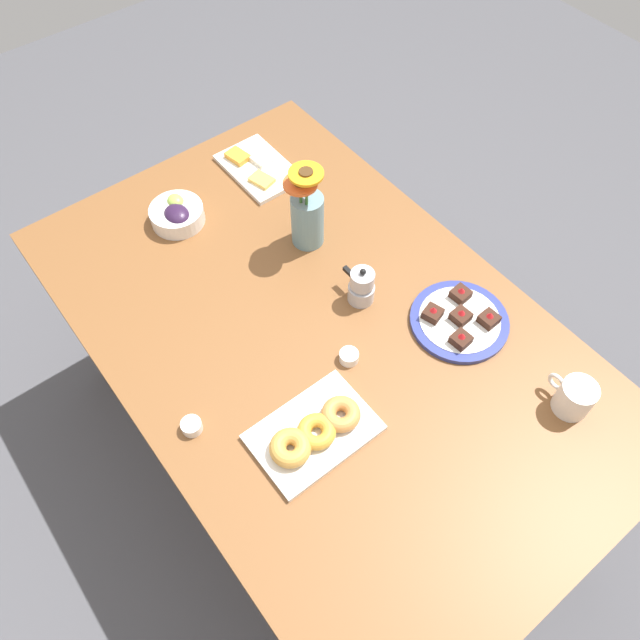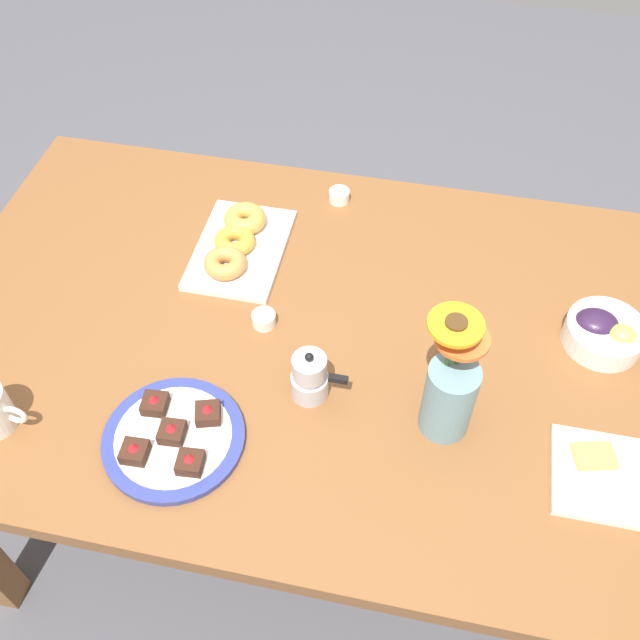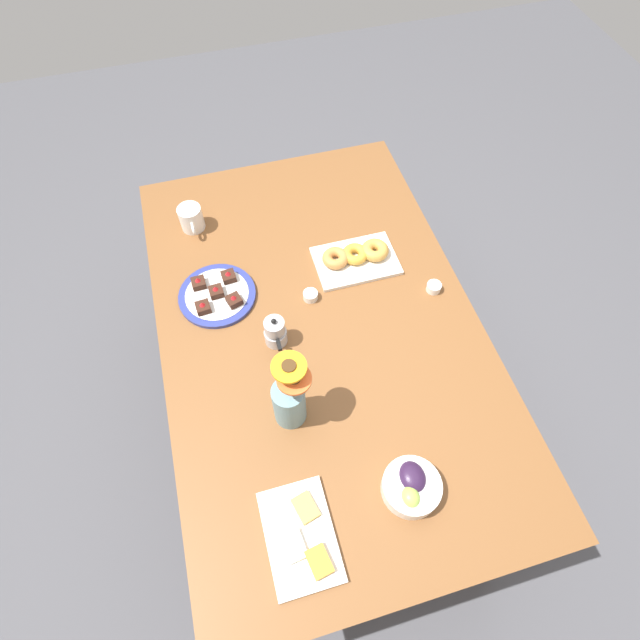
{
  "view_description": "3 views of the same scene",
  "coord_description": "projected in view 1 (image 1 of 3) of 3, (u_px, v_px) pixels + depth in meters",
  "views": [
    {
      "loc": [
        -0.7,
        0.54,
        2.06
      ],
      "look_at": [
        0.0,
        0.0,
        0.78
      ],
      "focal_mm": 35.0,
      "sensor_mm": 36.0,
      "label": 1
    },
    {
      "loc": [
        0.18,
        -0.87,
        1.85
      ],
      "look_at": [
        0.0,
        0.0,
        0.78
      ],
      "focal_mm": 40.0,
      "sensor_mm": 36.0,
      "label": 2
    },
    {
      "loc": [
        0.8,
        -0.22,
        2.09
      ],
      "look_at": [
        0.0,
        0.0,
        0.78
      ],
      "focal_mm": 28.0,
      "sensor_mm": 36.0,
      "label": 3
    }
  ],
  "objects": [
    {
      "name": "ground_plane",
      "position": [
        320.0,
        445.0,
        2.2
      ],
      "size": [
        6.0,
        6.0,
        0.0
      ],
      "primitive_type": "plane",
      "color": "#4C4C51"
    },
    {
      "name": "dining_table",
      "position": [
        320.0,
        347.0,
        1.66
      ],
      "size": [
        1.6,
        1.0,
        0.74
      ],
      "color": "brown",
      "rests_on": "ground_plane"
    },
    {
      "name": "coffee_mug",
      "position": [
        574.0,
        397.0,
        1.43
      ],
      "size": [
        0.12,
        0.08,
        0.09
      ],
      "color": "white",
      "rests_on": "dining_table"
    },
    {
      "name": "grape_bowl",
      "position": [
        177.0,
        214.0,
        1.78
      ],
      "size": [
        0.15,
        0.15,
        0.07
      ],
      "color": "white",
      "rests_on": "dining_table"
    },
    {
      "name": "cheese_platter",
      "position": [
        258.0,
        167.0,
        1.92
      ],
      "size": [
        0.26,
        0.17,
        0.03
      ],
      "color": "white",
      "rests_on": "dining_table"
    },
    {
      "name": "croissant_platter",
      "position": [
        314.0,
        432.0,
        1.41
      ],
      "size": [
        0.19,
        0.28,
        0.05
      ],
      "color": "white",
      "rests_on": "dining_table"
    },
    {
      "name": "jam_cup_honey",
      "position": [
        192.0,
        426.0,
        1.42
      ],
      "size": [
        0.05,
        0.05,
        0.03
      ],
      "color": "white",
      "rests_on": "dining_table"
    },
    {
      "name": "jam_cup_berry",
      "position": [
        348.0,
        357.0,
        1.53
      ],
      "size": [
        0.05,
        0.05,
        0.03
      ],
      "color": "white",
      "rests_on": "dining_table"
    },
    {
      "name": "dessert_plate",
      "position": [
        459.0,
        320.0,
        1.59
      ],
      "size": [
        0.25,
        0.25,
        0.05
      ],
      "color": "navy",
      "rests_on": "dining_table"
    },
    {
      "name": "flower_vase",
      "position": [
        307.0,
        216.0,
        1.68
      ],
      "size": [
        0.11,
        0.11,
        0.27
      ],
      "color": "#6B939E",
      "rests_on": "dining_table"
    },
    {
      "name": "moka_pot",
      "position": [
        361.0,
        287.0,
        1.61
      ],
      "size": [
        0.11,
        0.07,
        0.12
      ],
      "color": "#B7B7BC",
      "rests_on": "dining_table"
    }
  ]
}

